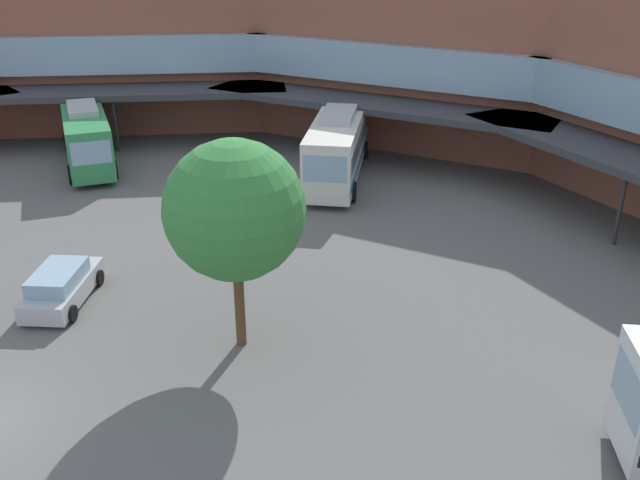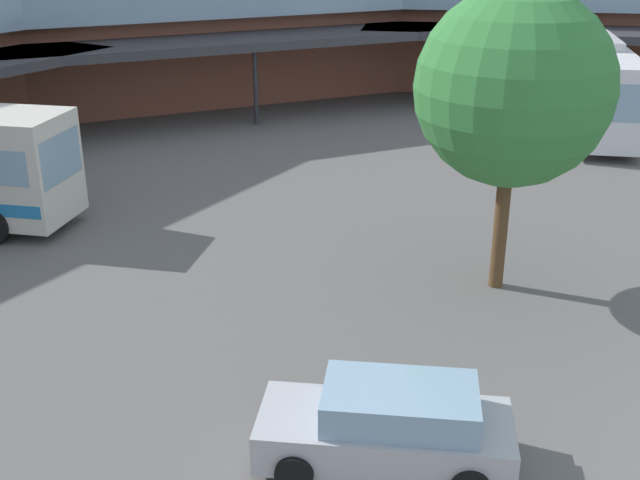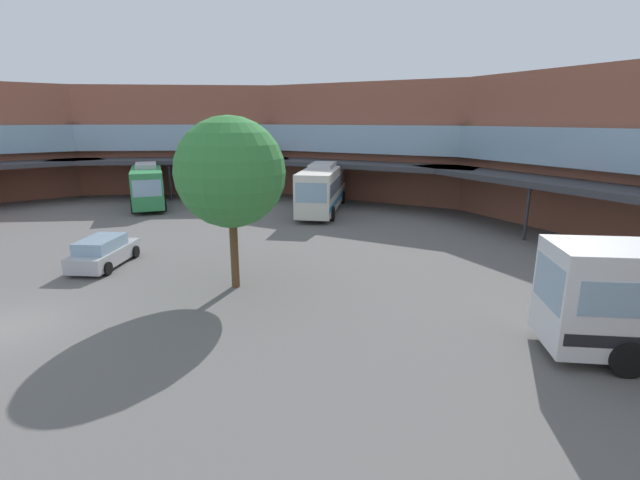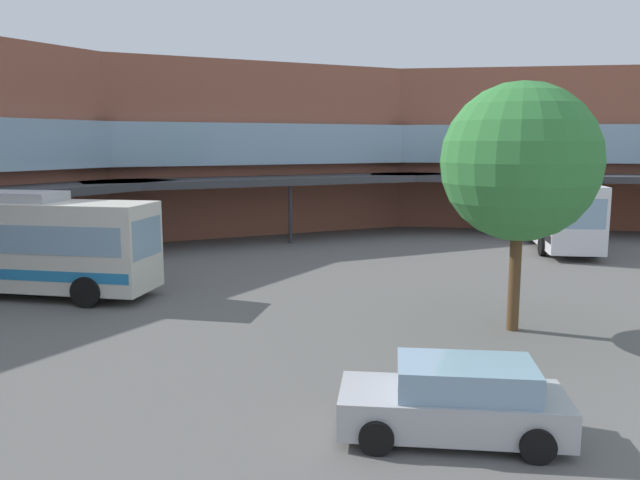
% 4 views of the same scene
% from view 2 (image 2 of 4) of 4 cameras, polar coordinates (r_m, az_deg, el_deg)
% --- Properties ---
extents(station_building, '(75.72, 47.14, 10.56)m').
position_cam_2_polar(station_building, '(25.47, -9.38, 13.89)').
color(station_building, '#93543F').
rests_on(station_building, ground).
extents(bus_0, '(11.28, 9.91, 4.00)m').
position_cam_2_polar(bus_0, '(38.10, 18.79, 10.78)').
color(bus_0, white).
rests_on(bus_0, ground).
extents(parked_car, '(4.26, 4.49, 1.53)m').
position_cam_2_polar(parked_car, '(14.15, 4.97, -13.25)').
color(parked_car, '#B7B7BC').
rests_on(parked_car, ground).
extents(plaza_tree, '(4.74, 4.74, 7.54)m').
position_cam_2_polar(plaza_tree, '(19.55, 13.76, 10.57)').
color(plaza_tree, brown).
rests_on(plaza_tree, ground).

